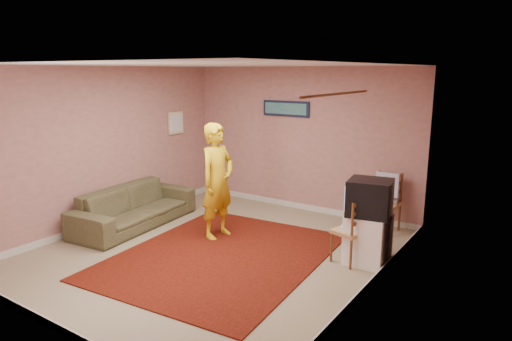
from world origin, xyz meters
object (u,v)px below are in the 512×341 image
Objects in this scene: tv_cabinet at (368,239)px; chair_b at (350,223)px; chair_a at (385,196)px; crt_tv at (369,198)px; sofa at (135,207)px; person at (217,181)px.

tv_cabinet is 1.37× the size of chair_b.
chair_a is 1.04× the size of chair_b.
sofa is (-3.74, -0.68, -0.59)m from crt_tv.
chair_a is 2.66m from person.
tv_cabinet is at bearing -77.18° from chair_a.
crt_tv is 3.85m from sofa.
tv_cabinet is 2.37m from person.
crt_tv is 1.28× the size of chair_b.
tv_cabinet is 0.31m from chair_b.
person is at bearing -137.63° from chair_a.
person reaches higher than crt_tv.
tv_cabinet is at bearing -79.03° from person.
chair_b is at bearing -80.94° from person.
person is at bearing -172.14° from tv_cabinet.
crt_tv is (-0.01, -0.00, 0.57)m from tv_cabinet.
chair_b is at bearing -164.42° from crt_tv.
sofa is at bearing -146.65° from chair_a.
tv_cabinet reaches higher than sofa.
person is (-2.07, -0.22, 0.34)m from chair_b.
tv_cabinet is 0.38× the size of person.
chair_a is (-0.22, 1.35, 0.24)m from tv_cabinet.
chair_b is at bearing -86.12° from chair_a.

